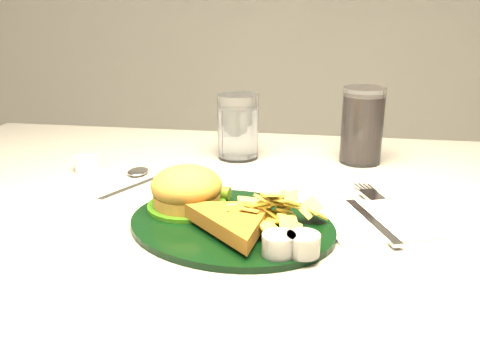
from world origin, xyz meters
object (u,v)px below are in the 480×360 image
object	(u,v)px
water_glass	(238,127)
fork_napkin	(371,218)
dinner_plate	(231,206)
cola_glass	(362,126)

from	to	relation	value
water_glass	fork_napkin	bearing A→B (deg)	-49.80
water_glass	dinner_plate	bearing A→B (deg)	-82.34
dinner_plate	fork_napkin	size ratio (longest dim) A/B	1.44
water_glass	cola_glass	world-z (taller)	cola_glass
water_glass	fork_napkin	xyz separation A→B (m)	(0.23, -0.27, -0.05)
fork_napkin	dinner_plate	bearing A→B (deg)	173.37
dinner_plate	water_glass	distance (m)	0.32
dinner_plate	water_glass	xyz separation A→B (m)	(-0.04, 0.32, 0.03)
dinner_plate	water_glass	bearing A→B (deg)	117.62
fork_napkin	water_glass	bearing A→B (deg)	108.84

